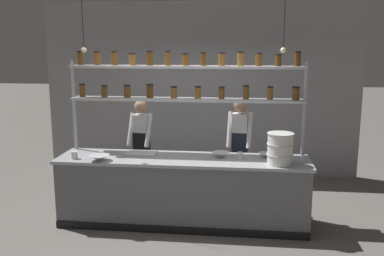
{
  "coord_description": "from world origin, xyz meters",
  "views": [
    {
      "loc": [
        0.76,
        -5.48,
        2.41
      ],
      "look_at": [
        0.1,
        0.2,
        1.29
      ],
      "focal_mm": 40.0,
      "sensor_mm": 36.0,
      "label": 1
    }
  ],
  "objects": [
    {
      "name": "prep_bowl_near_left",
      "position": [
        -1.06,
        -0.27,
        0.96
      ],
      "size": [
        0.28,
        0.28,
        0.08
      ],
      "color": "silver",
      "rests_on": "prep_counter"
    },
    {
      "name": "back_wall",
      "position": [
        0.0,
        2.36,
        1.59
      ],
      "size": [
        5.77,
        0.12,
        3.18
      ],
      "primitive_type": "cube",
      "color": "#939399",
      "rests_on": "ground_plane"
    },
    {
      "name": "cutting_board",
      "position": [
        -0.59,
        0.12,
        0.93
      ],
      "size": [
        0.4,
        0.26,
        0.02
      ],
      "color": "silver",
      "rests_on": "prep_counter"
    },
    {
      "name": "spice_shelf_unit",
      "position": [
        -0.01,
        0.33,
        1.87
      ],
      "size": [
        3.26,
        0.28,
        2.33
      ],
      "color": "#ADAFB5",
      "rests_on": "ground_plane"
    },
    {
      "name": "prep_counter",
      "position": [
        0.0,
        -0.0,
        0.46
      ],
      "size": [
        3.37,
        0.76,
        0.92
      ],
      "color": "slate",
      "rests_on": "ground_plane"
    },
    {
      "name": "chef_center",
      "position": [
        0.75,
        0.74,
        0.95
      ],
      "size": [
        0.39,
        0.31,
        1.65
      ],
      "rotation": [
        0.0,
        0.0,
        -0.13
      ],
      "color": "black",
      "rests_on": "ground_plane"
    },
    {
      "name": "ground_plane",
      "position": [
        0.0,
        0.0,
        0.0
      ],
      "size": [
        40.0,
        40.0,
        0.0
      ],
      "primitive_type": "plane",
      "color": "slate"
    },
    {
      "name": "prep_bowl_center_front",
      "position": [
        0.5,
        0.11,
        0.95
      ],
      "size": [
        0.24,
        0.24,
        0.07
      ],
      "color": "white",
      "rests_on": "prep_counter"
    },
    {
      "name": "prep_bowl_center_back",
      "position": [
        1.11,
        0.16,
        0.95
      ],
      "size": [
        0.22,
        0.22,
        0.06
      ],
      "color": "white",
      "rests_on": "prep_counter"
    },
    {
      "name": "container_stack",
      "position": [
        1.26,
        -0.16,
        1.12
      ],
      "size": [
        0.34,
        0.34,
        0.4
      ],
      "color": "white",
      "rests_on": "prep_counter"
    },
    {
      "name": "chef_left",
      "position": [
        -0.75,
        0.81,
        0.9
      ],
      "size": [
        0.4,
        0.32,
        1.58
      ],
      "rotation": [
        0.0,
        0.0,
        -0.19
      ],
      "color": "black",
      "rests_on": "ground_plane"
    },
    {
      "name": "serving_cup_by_board",
      "position": [
        0.76,
        0.06,
        0.96
      ],
      "size": [
        0.07,
        0.07,
        0.09
      ],
      "color": "silver",
      "rests_on": "prep_counter"
    },
    {
      "name": "pendant_light_row",
      "position": [
        -0.02,
        0.0,
        2.39
      ],
      "size": [
        2.64,
        0.07,
        0.82
      ],
      "color": "black"
    },
    {
      "name": "serving_cup_front",
      "position": [
        -1.42,
        -0.2,
        0.97
      ],
      "size": [
        0.09,
        0.09,
        0.1
      ],
      "color": "silver",
      "rests_on": "prep_counter"
    }
  ]
}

